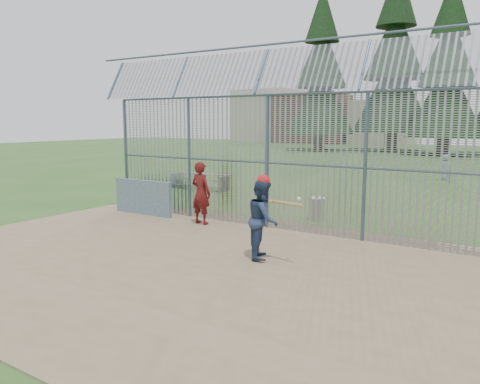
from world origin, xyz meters
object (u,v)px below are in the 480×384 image
Objects in this scene: batter at (263,219)px; onlooker at (201,193)px; bleacher at (200,180)px; trash_can at (317,209)px; dugout_wall at (143,197)px.

onlooker is (-3.50, 2.16, 0.05)m from batter.
bleacher is (-8.31, 8.30, -0.54)m from batter.
batter reaches higher than bleacher.
onlooker is at bearing -51.98° from bleacher.
onlooker is 3.86m from trash_can.
dugout_wall is 0.83× the size of bleacher.
batter reaches higher than trash_can.
trash_can reaches higher than bleacher.
trash_can is at bearing -17.52° from batter.
dugout_wall is 1.27× the size of onlooker.
onlooker is 0.66× the size of bleacher.
onlooker reaches higher than dugout_wall.
bleacher is (-4.80, 6.14, -0.59)m from onlooker.
bleacher is (-2.17, 6.03, -0.21)m from dugout_wall.
dugout_wall is at bearing -70.18° from bleacher.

